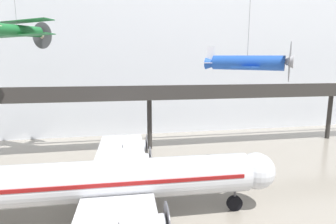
{
  "coord_description": "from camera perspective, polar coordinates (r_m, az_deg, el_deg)",
  "views": [
    {
      "loc": [
        -4.36,
        -10.73,
        11.85
      ],
      "look_at": [
        -0.22,
        10.95,
        8.09
      ],
      "focal_mm": 28.0,
      "sensor_mm": 36.0,
      "label": 1
    }
  ],
  "objects": [
    {
      "name": "hangar_back_wall",
      "position": [
        47.65,
        -5.65,
        10.64
      ],
      "size": [
        140.0,
        3.0,
        25.4
      ],
      "color": "silver",
      "rests_on": "ground"
    },
    {
      "name": "mezzanine_walkway",
      "position": [
        36.74,
        -3.93,
        3.39
      ],
      "size": [
        110.0,
        3.2,
        9.49
      ],
      "color": "#2D2B28",
      "rests_on": "ground"
    },
    {
      "name": "airliner_silver_main",
      "position": [
        21.07,
        -13.26,
        -14.45
      ],
      "size": [
        27.81,
        31.45,
        9.25
      ],
      "rotation": [
        0.0,
        0.0,
        -0.03
      ],
      "color": "silver",
      "rests_on": "ground"
    },
    {
      "name": "suspended_plane_blue_trainer",
      "position": [
        22.42,
        16.84,
        10.16
      ],
      "size": [
        7.05,
        7.56,
        10.79
      ],
      "rotation": [
        0.0,
        0.0,
        5.63
      ],
      "color": "#1E4CAD"
    },
    {
      "name": "suspended_plane_green_biplane",
      "position": [
        36.86,
        -29.96,
        15.2
      ],
      "size": [
        8.78,
        8.02,
        7.51
      ],
      "rotation": [
        0.0,
        0.0,
        0.99
      ],
      "color": "#1E6B33"
    }
  ]
}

